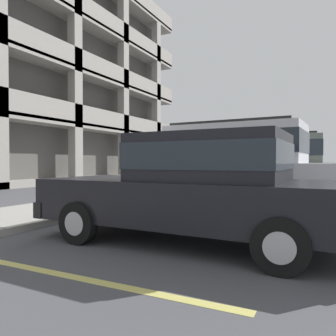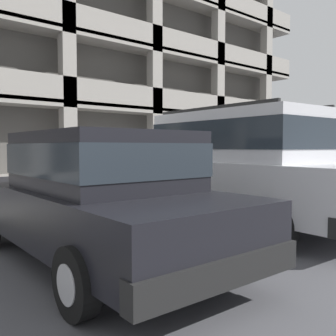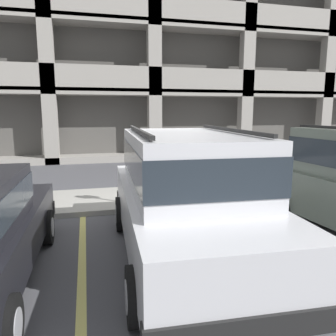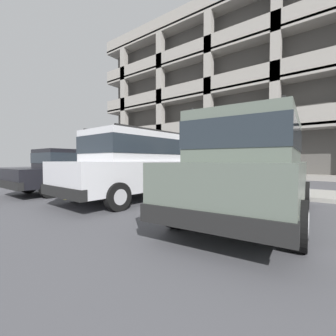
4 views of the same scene
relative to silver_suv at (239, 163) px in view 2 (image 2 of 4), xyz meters
The scene contains 8 objects.
ground_plane 2.60m from the silver_suv, 88.04° to the left, with size 80.00×80.00×0.10m.
sidewalk 3.78m from the silver_suv, 88.74° to the left, with size 40.00×2.20×0.12m.
parking_stall_lines 2.24m from the silver_suv, 28.49° to the left, with size 13.24×4.80×0.01m.
silver_suv is the anchor object (origin of this frame).
red_sedan 3.03m from the silver_suv, behind, with size 1.92×4.52×1.54m.
parking_meter_near 2.69m from the silver_suv, 92.83° to the left, with size 0.35×0.12×1.54m.
parking_meter_far 6.96m from the silver_suv, 22.45° to the left, with size 0.15×0.12×1.43m.
parking_garage 16.44m from the silver_suv, 83.77° to the left, with size 32.00×10.00×13.25m.
Camera 2 is at (-5.26, -6.54, 1.37)m, focal length 40.00 mm.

